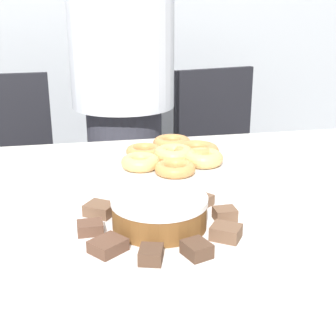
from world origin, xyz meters
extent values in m
cube|color=silver|center=(0.00, 0.00, 0.74)|extent=(1.69, 1.08, 0.03)
cylinder|color=#383842|center=(0.00, 0.84, 0.41)|extent=(0.30, 0.30, 0.81)
cylinder|color=silver|center=(0.00, 0.84, 1.13)|extent=(0.39, 0.39, 0.64)
cylinder|color=black|center=(-0.48, 0.88, 0.01)|extent=(0.44, 0.44, 0.01)
cylinder|color=#262626|center=(-0.48, 0.88, 0.24)|extent=(0.06, 0.06, 0.44)
cube|color=black|center=(-0.48, 0.88, 0.48)|extent=(0.46, 0.46, 0.04)
cube|color=black|center=(-0.49, 1.08, 0.71)|extent=(0.40, 0.05, 0.42)
cylinder|color=black|center=(0.49, 0.88, 0.01)|extent=(0.44, 0.44, 0.01)
cylinder|color=#262626|center=(0.49, 0.88, 0.24)|extent=(0.06, 0.06, 0.44)
cube|color=black|center=(0.49, 0.88, 0.48)|extent=(0.53, 0.53, 0.04)
cube|color=black|center=(0.44, 1.08, 0.71)|extent=(0.39, 0.12, 0.42)
cylinder|color=white|center=(-0.04, -0.14, 0.76)|extent=(0.36, 0.36, 0.01)
cylinder|color=white|center=(0.07, 0.26, 0.76)|extent=(0.39, 0.39, 0.01)
cylinder|color=brown|center=(-0.04, -0.14, 0.79)|extent=(0.19, 0.19, 0.05)
cylinder|color=white|center=(-0.04, -0.14, 0.83)|extent=(0.19, 0.19, 0.01)
cube|color=brown|center=(0.09, -0.14, 0.78)|extent=(0.04, 0.04, 0.02)
cube|color=brown|center=(0.07, -0.06, 0.78)|extent=(0.06, 0.06, 0.02)
cube|color=brown|center=(0.00, -0.01, 0.78)|extent=(0.05, 0.06, 0.03)
cube|color=brown|center=(-0.09, -0.01, 0.78)|extent=(0.05, 0.06, 0.02)
cube|color=brown|center=(-0.15, -0.06, 0.78)|extent=(0.07, 0.07, 0.02)
cube|color=brown|center=(-0.18, -0.14, 0.78)|extent=(0.05, 0.04, 0.02)
cube|color=brown|center=(-0.15, -0.22, 0.78)|extent=(0.08, 0.07, 0.02)
cube|color=#513828|center=(-0.08, -0.27, 0.78)|extent=(0.05, 0.06, 0.02)
cube|color=#513828|center=(0.00, -0.27, 0.78)|extent=(0.05, 0.06, 0.03)
cube|color=brown|center=(0.07, -0.22, 0.78)|extent=(0.07, 0.07, 0.03)
torus|color=#E5AD66|center=(0.07, 0.26, 0.79)|extent=(0.11, 0.11, 0.04)
torus|color=#D18E4C|center=(0.05, 0.15, 0.78)|extent=(0.11, 0.11, 0.03)
torus|color=#E5AD66|center=(0.15, 0.21, 0.79)|extent=(0.11, 0.11, 0.04)
torus|color=#C68447|center=(0.14, 0.28, 0.79)|extent=(0.13, 0.13, 0.04)
torus|color=#C68447|center=(0.09, 0.38, 0.79)|extent=(0.12, 0.12, 0.04)
torus|color=#C68447|center=(0.00, 0.32, 0.78)|extent=(0.11, 0.11, 0.03)
torus|color=#E5AD66|center=(-0.03, 0.21, 0.79)|extent=(0.10, 0.10, 0.03)
camera|label=1|loc=(-0.19, -0.96, 1.18)|focal=50.00mm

